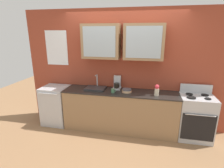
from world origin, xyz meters
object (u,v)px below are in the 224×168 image
(vase, at_px, (157,90))
(dishwasher, at_px, (56,105))
(bowl_stack, at_px, (127,91))
(stove_range, at_px, (195,117))
(coffee_maker, at_px, (117,84))
(cup_near_sink, at_px, (113,91))
(sink_faucet, at_px, (96,88))

(vase, bearing_deg, dishwasher, 177.83)
(vase, xyz_separation_m, dishwasher, (-2.25, 0.09, -0.56))
(bowl_stack, xyz_separation_m, vase, (0.60, -0.08, 0.08))
(stove_range, height_order, bowl_stack, stove_range)
(coffee_maker, bearing_deg, vase, -18.18)
(bowl_stack, bearing_deg, dishwasher, 179.82)
(vase, bearing_deg, stove_range, 6.49)
(stove_range, xyz_separation_m, vase, (-0.79, -0.09, 0.55))
(dishwasher, height_order, coffee_maker, coffee_maker)
(cup_near_sink, bearing_deg, sink_faucet, 157.84)
(sink_faucet, xyz_separation_m, dishwasher, (-0.95, -0.08, -0.47))
(stove_range, height_order, vase, vase)
(sink_faucet, distance_m, bowl_stack, 0.71)
(sink_faucet, bearing_deg, dishwasher, -175.48)
(vase, relative_size, dishwasher, 0.25)
(vase, height_order, cup_near_sink, vase)
(sink_faucet, distance_m, dishwasher, 1.06)
(sink_faucet, bearing_deg, stove_range, -1.94)
(sink_faucet, bearing_deg, bowl_stack, -6.53)
(dishwasher, bearing_deg, bowl_stack, -0.18)
(dishwasher, distance_m, coffee_maker, 1.53)
(vase, xyz_separation_m, cup_near_sink, (-0.87, -0.01, -0.07))
(coffee_maker, bearing_deg, dishwasher, -172.31)
(sink_faucet, relative_size, vase, 1.95)
(sink_faucet, bearing_deg, vase, -7.04)
(stove_range, bearing_deg, coffee_maker, 173.48)
(stove_range, bearing_deg, vase, -173.51)
(sink_faucet, distance_m, cup_near_sink, 0.46)
(stove_range, relative_size, cup_near_sink, 10.28)
(vase, bearing_deg, coffee_maker, 161.82)
(stove_range, height_order, sink_faucet, sink_faucet)
(sink_faucet, relative_size, dishwasher, 0.49)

